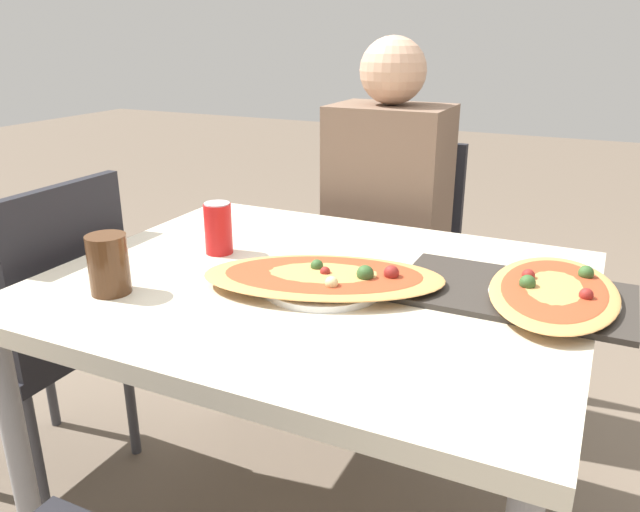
{
  "coord_description": "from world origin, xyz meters",
  "views": [
    {
      "loc": [
        0.55,
        -1.13,
        1.23
      ],
      "look_at": [
        0.02,
        -0.01,
        0.78
      ],
      "focal_mm": 35.0,
      "sensor_mm": 36.0,
      "label": 1
    }
  ],
  "objects_px": {
    "pizza_main": "(324,278)",
    "pizza_second": "(553,292)",
    "person_seated": "(386,206)",
    "drink_glass": "(109,264)",
    "soda_can": "(218,228)",
    "dining_table": "(314,309)",
    "chair_far_seated": "(395,259)",
    "chair_side_left": "(46,324)"
  },
  "relations": [
    {
      "from": "drink_glass",
      "to": "pizza_second",
      "type": "distance_m",
      "value": 0.9
    },
    {
      "from": "dining_table",
      "to": "person_seated",
      "type": "distance_m",
      "value": 0.68
    },
    {
      "from": "pizza_main",
      "to": "soda_can",
      "type": "relative_size",
      "value": 4.52
    },
    {
      "from": "dining_table",
      "to": "chair_far_seated",
      "type": "xyz_separation_m",
      "value": [
        -0.08,
        0.79,
        -0.16
      ]
    },
    {
      "from": "drink_glass",
      "to": "pizza_second",
      "type": "xyz_separation_m",
      "value": [
        0.83,
        0.34,
        -0.04
      ]
    },
    {
      "from": "dining_table",
      "to": "drink_glass",
      "type": "bearing_deg",
      "value": -144.91
    },
    {
      "from": "chair_far_seated",
      "to": "pizza_main",
      "type": "xyz_separation_m",
      "value": [
        0.11,
        -0.82,
        0.25
      ]
    },
    {
      "from": "dining_table",
      "to": "drink_glass",
      "type": "height_order",
      "value": "drink_glass"
    },
    {
      "from": "chair_side_left",
      "to": "pizza_main",
      "type": "distance_m",
      "value": 0.83
    },
    {
      "from": "pizza_main",
      "to": "pizza_second",
      "type": "bearing_deg",
      "value": 15.92
    },
    {
      "from": "drink_glass",
      "to": "pizza_main",
      "type": "bearing_deg",
      "value": 28.94
    },
    {
      "from": "dining_table",
      "to": "pizza_second",
      "type": "height_order",
      "value": "pizza_second"
    },
    {
      "from": "chair_far_seated",
      "to": "soda_can",
      "type": "xyz_separation_m",
      "value": [
        -0.21,
        -0.73,
        0.29
      ]
    },
    {
      "from": "soda_can",
      "to": "drink_glass",
      "type": "height_order",
      "value": "soda_can"
    },
    {
      "from": "dining_table",
      "to": "chair_side_left",
      "type": "xyz_separation_m",
      "value": [
        -0.76,
        -0.09,
        -0.16
      ]
    },
    {
      "from": "person_seated",
      "to": "pizza_main",
      "type": "xyz_separation_m",
      "value": [
        0.11,
        -0.71,
        0.03
      ]
    },
    {
      "from": "dining_table",
      "to": "pizza_main",
      "type": "distance_m",
      "value": 0.1
    },
    {
      "from": "drink_glass",
      "to": "person_seated",
      "type": "bearing_deg",
      "value": 73.58
    },
    {
      "from": "dining_table",
      "to": "pizza_main",
      "type": "height_order",
      "value": "pizza_main"
    },
    {
      "from": "chair_side_left",
      "to": "pizza_main",
      "type": "xyz_separation_m",
      "value": [
        0.79,
        0.06,
        0.25
      ]
    },
    {
      "from": "soda_can",
      "to": "pizza_main",
      "type": "bearing_deg",
      "value": -15.18
    },
    {
      "from": "person_seated",
      "to": "pizza_main",
      "type": "bearing_deg",
      "value": 99.18
    },
    {
      "from": "pizza_main",
      "to": "drink_glass",
      "type": "xyz_separation_m",
      "value": [
        -0.38,
        -0.21,
        0.04
      ]
    },
    {
      "from": "soda_can",
      "to": "pizza_second",
      "type": "xyz_separation_m",
      "value": [
        0.77,
        0.04,
        -0.04
      ]
    },
    {
      "from": "dining_table",
      "to": "pizza_second",
      "type": "relative_size",
      "value": 2.68
    },
    {
      "from": "soda_can",
      "to": "pizza_second",
      "type": "bearing_deg",
      "value": 2.9
    },
    {
      "from": "dining_table",
      "to": "chair_far_seated",
      "type": "bearing_deg",
      "value": 95.5
    },
    {
      "from": "chair_side_left",
      "to": "drink_glass",
      "type": "distance_m",
      "value": 0.52
    },
    {
      "from": "chair_side_left",
      "to": "pizza_second",
      "type": "bearing_deg",
      "value": -81.55
    },
    {
      "from": "chair_far_seated",
      "to": "person_seated",
      "type": "relative_size",
      "value": 0.72
    },
    {
      "from": "dining_table",
      "to": "chair_side_left",
      "type": "relative_size",
      "value": 1.28
    },
    {
      "from": "pizza_main",
      "to": "soda_can",
      "type": "bearing_deg",
      "value": 164.82
    },
    {
      "from": "chair_side_left",
      "to": "soda_can",
      "type": "xyz_separation_m",
      "value": [
        0.47,
        0.14,
        0.29
      ]
    },
    {
      "from": "person_seated",
      "to": "pizza_second",
      "type": "relative_size",
      "value": 2.89
    },
    {
      "from": "person_seated",
      "to": "pizza_second",
      "type": "distance_m",
      "value": 0.8
    },
    {
      "from": "chair_far_seated",
      "to": "pizza_second",
      "type": "relative_size",
      "value": 2.09
    },
    {
      "from": "chair_side_left",
      "to": "pizza_main",
      "type": "height_order",
      "value": "chair_side_left"
    },
    {
      "from": "chair_side_left",
      "to": "soda_can",
      "type": "height_order",
      "value": "chair_side_left"
    },
    {
      "from": "drink_glass",
      "to": "chair_far_seated",
      "type": "bearing_deg",
      "value": 75.32
    },
    {
      "from": "person_seated",
      "to": "drink_glass",
      "type": "relative_size",
      "value": 9.85
    },
    {
      "from": "pizza_main",
      "to": "pizza_second",
      "type": "height_order",
      "value": "pizza_main"
    },
    {
      "from": "pizza_second",
      "to": "pizza_main",
      "type": "bearing_deg",
      "value": -164.08
    }
  ]
}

